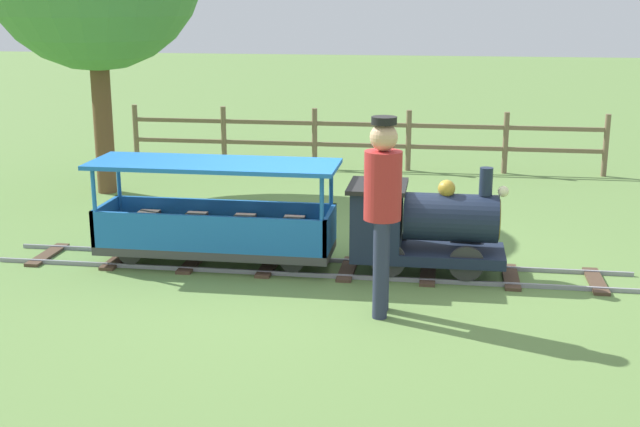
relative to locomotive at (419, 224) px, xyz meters
name	(u,v)px	position (x,y,z in m)	size (l,w,h in m)	color
ground_plane	(326,270)	(0.00, -0.87, -0.48)	(60.00, 60.00, 0.00)	#608442
track	(308,267)	(0.00, -1.04, -0.47)	(0.71, 6.05, 0.04)	gray
locomotive	(419,224)	(0.00, 0.00, 0.00)	(0.67, 1.45, 0.99)	#192338
passenger_car	(216,222)	(0.00, -1.94, -0.06)	(0.77, 2.35, 0.97)	#3F3F3F
conductor_person	(383,200)	(1.05, -0.26, 0.47)	(0.30, 0.30, 1.62)	#282D47
fence_section	(361,137)	(-4.82, -1.04, 0.00)	(0.08, 7.13, 0.90)	#756047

